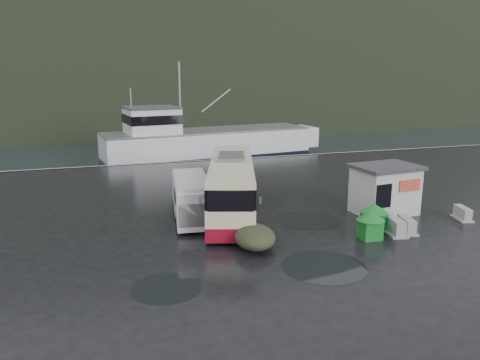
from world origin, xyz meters
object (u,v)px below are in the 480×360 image
object	(u,v)px
white_van	(192,219)
jersey_barrier_b	(406,232)
coach_bus	(232,211)
jersey_barrier_a	(394,234)
fishing_trawler	(208,148)
dome_tent	(255,248)
ticket_kiosk	(383,213)
waste_bin_right	(373,230)
waste_bin_left	(369,238)
jersey_barrier_c	(462,219)

from	to	relation	value
white_van	jersey_barrier_b	distance (m)	11.62
coach_bus	jersey_barrier_b	distance (m)	9.89
jersey_barrier_a	fishing_trawler	size ratio (longest dim) A/B	0.06
white_van	coach_bus	bearing A→B (deg)	23.51
dome_tent	fishing_trawler	bearing A→B (deg)	81.15
dome_tent	ticket_kiosk	xyz separation A→B (m)	(9.08, 3.08, 0.00)
jersey_barrier_b	fishing_trawler	world-z (taller)	fishing_trawler
ticket_kiosk	waste_bin_right	bearing A→B (deg)	-138.38
dome_tent	jersey_barrier_a	size ratio (longest dim) A/B	1.62
waste_bin_right	ticket_kiosk	xyz separation A→B (m)	(2.30, 2.52, 0.00)
jersey_barrier_a	fishing_trawler	distance (m)	29.88
white_van	fishing_trawler	distance (m)	25.13
waste_bin_left	jersey_barrier_a	size ratio (longest dim) A/B	0.84
fishing_trawler	jersey_barrier_a	bearing A→B (deg)	-92.64
coach_bus	jersey_barrier_b	size ratio (longest dim) A/B	7.56
coach_bus	waste_bin_right	bearing A→B (deg)	-24.80
waste_bin_left	ticket_kiosk	size ratio (longest dim) A/B	0.38
white_van	waste_bin_left	world-z (taller)	white_van
white_van	waste_bin_left	distance (m)	9.76
ticket_kiosk	jersey_barrier_c	xyz separation A→B (m)	(3.57, -2.37, 0.00)
coach_bus	dome_tent	distance (m)	6.03
waste_bin_right	dome_tent	world-z (taller)	waste_bin_right
dome_tent	waste_bin_right	bearing A→B (deg)	4.73
waste_bin_left	jersey_barrier_a	xyz separation A→B (m)	(1.60, 0.24, 0.00)
coach_bus	dome_tent	bearing A→B (deg)	-78.98
white_van	ticket_kiosk	distance (m)	11.28
waste_bin_right	jersey_barrier_b	size ratio (longest dim) A/B	0.94
waste_bin_left	jersey_barrier_c	bearing A→B (deg)	10.22
white_van	jersey_barrier_c	distance (m)	15.32
jersey_barrier_a	jersey_barrier_b	bearing A→B (deg)	5.13
white_van	waste_bin_left	xyz separation A→B (m)	(7.91, -5.72, 0.00)
jersey_barrier_a	white_van	bearing A→B (deg)	150.04
coach_bus	white_van	size ratio (longest dim) A/B	2.01
coach_bus	jersey_barrier_c	distance (m)	13.19
coach_bus	waste_bin_right	xyz separation A→B (m)	(6.21, -5.44, 0.00)
waste_bin_right	coach_bus	bearing A→B (deg)	138.78
waste_bin_right	jersey_barrier_b	xyz separation A→B (m)	(1.50, -0.76, 0.00)
jersey_barrier_b	fishing_trawler	size ratio (longest dim) A/B	0.06
dome_tent	fishing_trawler	world-z (taller)	fishing_trawler
coach_bus	fishing_trawler	distance (m)	23.81
jersey_barrier_c	waste_bin_right	bearing A→B (deg)	-178.52
coach_bus	ticket_kiosk	size ratio (longest dim) A/B	3.16
coach_bus	fishing_trawler	size ratio (longest dim) A/B	0.44
waste_bin_right	fishing_trawler	size ratio (longest dim) A/B	0.05
white_van	jersey_barrier_b	size ratio (longest dim) A/B	3.77
coach_bus	fishing_trawler	bearing A→B (deg)	96.70
fishing_trawler	coach_bus	bearing A→B (deg)	-107.97
coach_bus	ticket_kiosk	distance (m)	9.00
waste_bin_right	jersey_barrier_a	distance (m)	1.10
waste_bin_left	jersey_barrier_c	distance (m)	6.85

